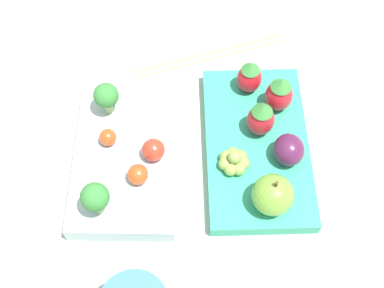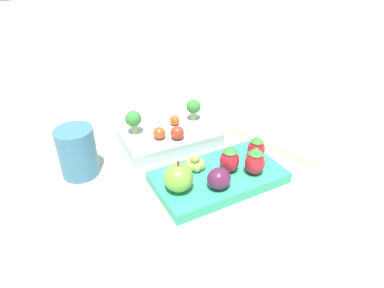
{
  "view_description": "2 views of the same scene",
  "coord_description": "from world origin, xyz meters",
  "px_view_note": "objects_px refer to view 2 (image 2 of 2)",
  "views": [
    {
      "loc": [
        -0.3,
        0.02,
        0.57
      ],
      "look_at": [
        0.0,
        -0.0,
        0.04
      ],
      "focal_mm": 50.0,
      "sensor_mm": 36.0,
      "label": 1
    },
    {
      "loc": [
        -0.26,
        -0.46,
        0.37
      ],
      "look_at": [
        0.0,
        -0.0,
        0.04
      ],
      "focal_mm": 32.0,
      "sensor_mm": 36.0,
      "label": 2
    }
  ],
  "objects_px": {
    "cherry_tomato_2": "(175,120)",
    "chopsticks_pair": "(268,145)",
    "bento_box_fruit": "(218,177)",
    "drinking_cup": "(77,152)",
    "plum": "(219,178)",
    "apple": "(179,178)",
    "strawberry_2": "(256,148)",
    "grape_cluster": "(195,164)",
    "bento_box_savoury": "(170,137)",
    "cherry_tomato_0": "(177,133)",
    "broccoli_floret_0": "(193,107)",
    "strawberry_0": "(230,159)",
    "cherry_tomato_1": "(159,133)",
    "strawberry_1": "(255,161)",
    "broccoli_floret_1": "(133,119)"
  },
  "relations": [
    {
      "from": "bento_box_savoury",
      "to": "strawberry_2",
      "type": "xyz_separation_m",
      "value": [
        0.09,
        -0.15,
        0.03
      ]
    },
    {
      "from": "plum",
      "to": "grape_cluster",
      "type": "xyz_separation_m",
      "value": [
        -0.01,
        0.06,
        -0.01
      ]
    },
    {
      "from": "cherry_tomato_0",
      "to": "grape_cluster",
      "type": "bearing_deg",
      "value": -98.35
    },
    {
      "from": "bento_box_fruit",
      "to": "apple",
      "type": "bearing_deg",
      "value": -176.13
    },
    {
      "from": "grape_cluster",
      "to": "drinking_cup",
      "type": "height_order",
      "value": "drinking_cup"
    },
    {
      "from": "cherry_tomato_1",
      "to": "drinking_cup",
      "type": "relative_size",
      "value": 0.27
    },
    {
      "from": "bento_box_savoury",
      "to": "plum",
      "type": "height_order",
      "value": "plum"
    },
    {
      "from": "apple",
      "to": "grape_cluster",
      "type": "distance_m",
      "value": 0.06
    },
    {
      "from": "cherry_tomato_0",
      "to": "strawberry_1",
      "type": "bearing_deg",
      "value": -66.49
    },
    {
      "from": "drinking_cup",
      "to": "grape_cluster",
      "type": "bearing_deg",
      "value": -32.84
    },
    {
      "from": "apple",
      "to": "strawberry_2",
      "type": "distance_m",
      "value": 0.16
    },
    {
      "from": "plum",
      "to": "grape_cluster",
      "type": "bearing_deg",
      "value": 96.45
    },
    {
      "from": "strawberry_1",
      "to": "drinking_cup",
      "type": "xyz_separation_m",
      "value": [
        -0.25,
        0.17,
        0.0
      ]
    },
    {
      "from": "cherry_tomato_1",
      "to": "chopsticks_pair",
      "type": "height_order",
      "value": "cherry_tomato_1"
    },
    {
      "from": "plum",
      "to": "drinking_cup",
      "type": "xyz_separation_m",
      "value": [
        -0.18,
        0.17,
        0.01
      ]
    },
    {
      "from": "cherry_tomato_0",
      "to": "plum",
      "type": "height_order",
      "value": "plum"
    },
    {
      "from": "bento_box_savoury",
      "to": "strawberry_0",
      "type": "distance_m",
      "value": 0.17
    },
    {
      "from": "strawberry_0",
      "to": "bento_box_savoury",
      "type": "bearing_deg",
      "value": 101.69
    },
    {
      "from": "cherry_tomato_1",
      "to": "cherry_tomato_0",
      "type": "bearing_deg",
      "value": -30.98
    },
    {
      "from": "plum",
      "to": "chopsticks_pair",
      "type": "xyz_separation_m",
      "value": [
        0.17,
        0.08,
        -0.03
      ]
    },
    {
      "from": "cherry_tomato_1",
      "to": "plum",
      "type": "height_order",
      "value": "plum"
    },
    {
      "from": "broccoli_floret_1",
      "to": "cherry_tomato_2",
      "type": "height_order",
      "value": "broccoli_floret_1"
    },
    {
      "from": "grape_cluster",
      "to": "drinking_cup",
      "type": "xyz_separation_m",
      "value": [
        -0.17,
        0.11,
        0.02
      ]
    },
    {
      "from": "cherry_tomato_0",
      "to": "drinking_cup",
      "type": "distance_m",
      "value": 0.18
    },
    {
      "from": "cherry_tomato_2",
      "to": "strawberry_0",
      "type": "relative_size",
      "value": 0.4
    },
    {
      "from": "broccoli_floret_0",
      "to": "cherry_tomato_0",
      "type": "height_order",
      "value": "broccoli_floret_0"
    },
    {
      "from": "cherry_tomato_0",
      "to": "plum",
      "type": "distance_m",
      "value": 0.15
    },
    {
      "from": "broccoli_floret_1",
      "to": "apple",
      "type": "xyz_separation_m",
      "value": [
        -0.0,
        -0.19,
        -0.01
      ]
    },
    {
      "from": "cherry_tomato_2",
      "to": "chopsticks_pair",
      "type": "distance_m",
      "value": 0.19
    },
    {
      "from": "cherry_tomato_2",
      "to": "grape_cluster",
      "type": "distance_m",
      "value": 0.15
    },
    {
      "from": "strawberry_1",
      "to": "plum",
      "type": "height_order",
      "value": "strawberry_1"
    },
    {
      "from": "plum",
      "to": "grape_cluster",
      "type": "distance_m",
      "value": 0.06
    },
    {
      "from": "bento_box_savoury",
      "to": "cherry_tomato_0",
      "type": "height_order",
      "value": "cherry_tomato_0"
    },
    {
      "from": "bento_box_savoury",
      "to": "cherry_tomato_0",
      "type": "xyz_separation_m",
      "value": [
        0.0,
        -0.03,
        0.03
      ]
    },
    {
      "from": "chopsticks_pair",
      "to": "cherry_tomato_1",
      "type": "bearing_deg",
      "value": 153.84
    },
    {
      "from": "broccoli_floret_0",
      "to": "strawberry_0",
      "type": "height_order",
      "value": "broccoli_floret_0"
    },
    {
      "from": "cherry_tomato_1",
      "to": "grape_cluster",
      "type": "height_order",
      "value": "cherry_tomato_1"
    },
    {
      "from": "cherry_tomato_2",
      "to": "drinking_cup",
      "type": "relative_size",
      "value": 0.23
    },
    {
      "from": "bento_box_fruit",
      "to": "chopsticks_pair",
      "type": "bearing_deg",
      "value": 16.89
    },
    {
      "from": "cherry_tomato_1",
      "to": "apple",
      "type": "relative_size",
      "value": 0.44
    },
    {
      "from": "bento_box_fruit",
      "to": "drinking_cup",
      "type": "relative_size",
      "value": 2.49
    },
    {
      "from": "strawberry_2",
      "to": "broccoli_floret_0",
      "type": "bearing_deg",
      "value": 99.57
    },
    {
      "from": "bento_box_savoury",
      "to": "broccoli_floret_0",
      "type": "distance_m",
      "value": 0.08
    },
    {
      "from": "strawberry_0",
      "to": "broccoli_floret_0",
      "type": "bearing_deg",
      "value": 79.65
    },
    {
      "from": "cherry_tomato_1",
      "to": "strawberry_2",
      "type": "xyz_separation_m",
      "value": [
        0.12,
        -0.14,
        0.0
      ]
    },
    {
      "from": "cherry_tomato_2",
      "to": "strawberry_1",
      "type": "bearing_deg",
      "value": -77.58
    },
    {
      "from": "strawberry_1",
      "to": "bento_box_fruit",
      "type": "bearing_deg",
      "value": 150.35
    },
    {
      "from": "broccoli_floret_0",
      "to": "drinking_cup",
      "type": "bearing_deg",
      "value": -172.03
    },
    {
      "from": "broccoli_floret_0",
      "to": "plum",
      "type": "relative_size",
      "value": 1.19
    },
    {
      "from": "grape_cluster",
      "to": "bento_box_fruit",
      "type": "bearing_deg",
      "value": -48.0
    }
  ]
}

